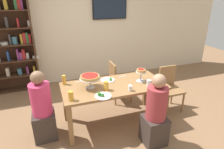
% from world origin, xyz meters
% --- Properties ---
extents(ground_plane, '(12.00, 12.00, 0.00)m').
position_xyz_m(ground_plane, '(0.00, 0.00, 0.00)').
color(ground_plane, '#846042').
extents(rear_partition, '(8.00, 0.12, 2.80)m').
position_xyz_m(rear_partition, '(0.00, 2.20, 1.40)').
color(rear_partition, beige).
rests_on(rear_partition, ground_plane).
extents(dining_table, '(1.73, 0.80, 0.74)m').
position_xyz_m(dining_table, '(0.00, 0.00, 0.65)').
color(dining_table, olive).
rests_on(dining_table, ground_plane).
extents(bookshelf, '(1.15, 0.30, 2.21)m').
position_xyz_m(bookshelf, '(-1.78, 2.01, 1.16)').
color(bookshelf, '#422819').
rests_on(bookshelf, ground_plane).
extents(television, '(0.90, 0.05, 0.54)m').
position_xyz_m(television, '(0.65, 2.11, 1.84)').
color(television, black).
extents(diner_head_west, '(0.34, 0.34, 1.15)m').
position_xyz_m(diner_head_west, '(-1.17, -0.02, 0.49)').
color(diner_head_west, '#382D28').
rests_on(diner_head_west, ground_plane).
extents(diner_near_right, '(0.34, 0.34, 1.15)m').
position_xyz_m(diner_near_right, '(0.40, -0.70, 0.49)').
color(diner_near_right, '#382D28').
rests_on(diner_near_right, ground_plane).
extents(chair_far_right, '(0.40, 0.40, 0.87)m').
position_xyz_m(chair_far_right, '(0.33, 0.70, 0.49)').
color(chair_far_right, olive).
rests_on(chair_far_right, ground_plane).
extents(chair_head_east, '(0.40, 0.40, 0.87)m').
position_xyz_m(chair_head_east, '(1.19, 0.08, 0.49)').
color(chair_head_east, olive).
rests_on(chair_head_east, ground_plane).
extents(deep_dish_pizza_stand, '(0.34, 0.34, 0.22)m').
position_xyz_m(deep_dish_pizza_stand, '(-0.40, 0.03, 0.92)').
color(deep_dish_pizza_stand, silver).
rests_on(deep_dish_pizza_stand, dining_table).
extents(personal_pizza_stand, '(0.18, 0.18, 0.23)m').
position_xyz_m(personal_pizza_stand, '(0.49, -0.02, 0.90)').
color(personal_pizza_stand, silver).
rests_on(personal_pizza_stand, dining_table).
extents(salad_plate_near_diner, '(0.25, 0.25, 0.06)m').
position_xyz_m(salad_plate_near_diner, '(-0.03, 0.20, 0.75)').
color(salad_plate_near_diner, white).
rests_on(salad_plate_near_diner, dining_table).
extents(salad_plate_far_diner, '(0.25, 0.25, 0.07)m').
position_xyz_m(salad_plate_far_diner, '(-0.30, -0.32, 0.76)').
color(salad_plate_far_diner, white).
rests_on(salad_plate_far_diner, dining_table).
extents(beer_glass_amber_tall, '(0.06, 0.06, 0.16)m').
position_xyz_m(beer_glass_amber_tall, '(-0.78, 0.30, 0.82)').
color(beer_glass_amber_tall, gold).
rests_on(beer_glass_amber_tall, dining_table).
extents(beer_glass_amber_short, '(0.07, 0.07, 0.14)m').
position_xyz_m(beer_glass_amber_short, '(-0.75, -0.28, 0.81)').
color(beer_glass_amber_short, gold).
rests_on(beer_glass_amber_short, dining_table).
extents(beer_glass_amber_spare, '(0.08, 0.08, 0.15)m').
position_xyz_m(beer_glass_amber_spare, '(-0.18, -0.13, 0.81)').
color(beer_glass_amber_spare, gold).
rests_on(beer_glass_amber_spare, dining_table).
extents(water_glass_clear_near, '(0.07, 0.07, 0.11)m').
position_xyz_m(water_glass_clear_near, '(0.53, -0.23, 0.79)').
color(water_glass_clear_near, white).
rests_on(water_glass_clear_near, dining_table).
extents(water_glass_clear_far, '(0.06, 0.06, 0.09)m').
position_xyz_m(water_glass_clear_far, '(0.17, -0.28, 0.79)').
color(water_glass_clear_far, white).
rests_on(water_glass_clear_far, dining_table).
extents(cutlery_fork_near, '(0.18, 0.04, 0.00)m').
position_xyz_m(cutlery_fork_near, '(-0.52, 0.31, 0.74)').
color(cutlery_fork_near, silver).
rests_on(cutlery_fork_near, dining_table).
extents(cutlery_knife_near, '(0.18, 0.06, 0.00)m').
position_xyz_m(cutlery_knife_near, '(0.27, 0.29, 0.74)').
color(cutlery_knife_near, silver).
rests_on(cutlery_knife_near, dining_table).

